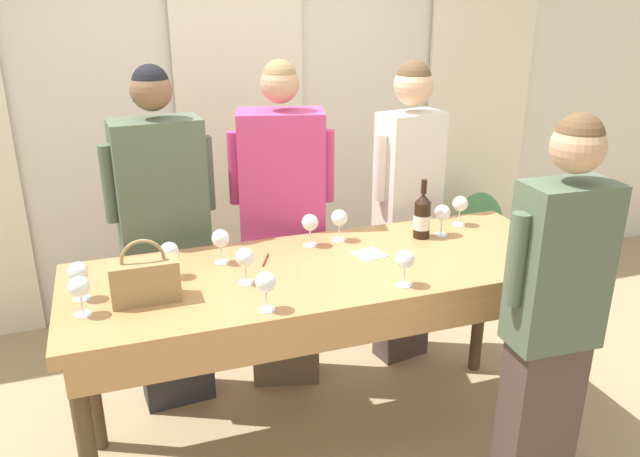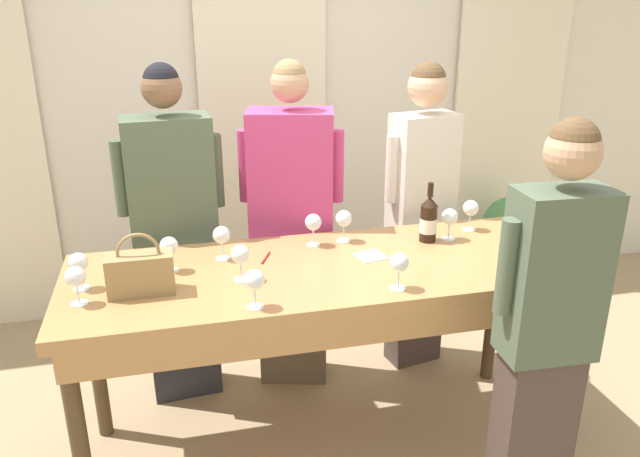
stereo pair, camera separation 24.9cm
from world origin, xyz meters
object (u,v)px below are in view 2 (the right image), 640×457
object	(u,v)px
wine_bottle	(429,220)
guest_pink_top	(292,229)
wine_glass_center_right	(78,264)
wine_glass_center_mid	(471,209)
wine_glass_front_mid	(553,242)
guest_cream_sweater	(420,211)
wine_glass_back_left	(313,223)
handbag	(140,273)
wine_glass_near_host	(344,219)
tasting_bar	(325,288)
wine_glass_back_right	(450,218)
potted_plant	(504,242)
wine_glass_by_handbag	(254,281)
wine_glass_by_bottle	(75,278)
guest_olive_jacket	(175,238)
wine_glass_front_right	(222,236)
wine_glass_front_left	(169,247)
wine_glass_center_left	(399,264)
wine_glass_back_mid	(240,255)
host_pouring	(546,333)

from	to	relation	value
wine_bottle	guest_pink_top	world-z (taller)	guest_pink_top
wine_glass_center_right	wine_glass_center_mid	bearing A→B (deg)	7.72
wine_glass_front_mid	guest_cream_sweater	size ratio (longest dim) A/B	0.09
wine_glass_center_mid	wine_glass_back_left	bearing A→B (deg)	-178.98
handbag	wine_glass_back_left	xyz separation A→B (m)	(0.80, 0.34, 0.02)
wine_glass_center_mid	wine_glass_near_host	distance (m)	0.68
tasting_bar	wine_glass_back_right	distance (m)	0.74
wine_glass_back_right	potted_plant	size ratio (longest dim) A/B	0.22
wine_glass_back_left	wine_glass_by_handbag	world-z (taller)	same
handbag	wine_glass_by_bottle	xyz separation A→B (m)	(-0.24, -0.04, 0.02)
wine_glass_center_mid	guest_olive_jacket	world-z (taller)	guest_olive_jacket
tasting_bar	potted_plant	distance (m)	2.29
wine_glass_by_handbag	wine_bottle	bearing A→B (deg)	28.13
wine_glass_back_right	wine_glass_by_handbag	distance (m)	1.15
wine_glass_back_right	wine_glass_by_handbag	bearing A→B (deg)	-154.73
wine_glass_near_host	guest_cream_sweater	bearing A→B (deg)	32.90
wine_glass_front_mid	wine_glass_front_right	bearing A→B (deg)	163.20
tasting_bar	wine_glass_front_left	world-z (taller)	wine_glass_front_left
guest_cream_sweater	guest_olive_jacket	bearing A→B (deg)	-180.00
wine_glass_center_left	wine_glass_back_left	size ratio (longest dim) A/B	1.00
wine_glass_back_mid	wine_glass_back_right	xyz separation A→B (m)	(1.06, 0.23, 0.00)
tasting_bar	potted_plant	world-z (taller)	tasting_bar
wine_glass_back_mid	wine_glass_by_bottle	xyz separation A→B (m)	(-0.65, -0.07, 0.00)
wine_glass_center_mid	host_pouring	distance (m)	0.97
wine_glass_front_left	guest_olive_jacket	distance (m)	0.54
tasting_bar	wine_glass_front_right	distance (m)	0.53
wine_glass_near_host	host_pouring	bearing A→B (deg)	-60.59
tasting_bar	wine_glass_by_handbag	distance (m)	0.51
guest_olive_jacket	guest_pink_top	distance (m)	0.62
wine_glass_by_handbag	wine_glass_near_host	bearing A→B (deg)	48.42
guest_olive_jacket	wine_glass_center_mid	bearing A→B (deg)	-13.62
guest_olive_jacket	guest_cream_sweater	size ratio (longest dim) A/B	1.02
wine_glass_front_mid	wine_glass_by_handbag	distance (m)	1.35
guest_pink_top	guest_cream_sweater	world-z (taller)	guest_pink_top
wine_glass_front_left	guest_pink_top	world-z (taller)	guest_pink_top
handbag	wine_glass_front_mid	size ratio (longest dim) A/B	1.66
wine_glass_back_right	wine_glass_near_host	bearing A→B (deg)	169.14
tasting_bar	wine_glass_front_mid	world-z (taller)	wine_glass_front_mid
potted_plant	wine_glass_center_mid	bearing A→B (deg)	-128.48
wine_glass_center_right	wine_glass_by_handbag	bearing A→B (deg)	-26.15
guest_cream_sweater	host_pouring	size ratio (longest dim) A/B	1.03
tasting_bar	wine_glass_by_bottle	world-z (taller)	wine_glass_by_bottle
wine_glass_near_host	guest_olive_jacket	size ratio (longest dim) A/B	0.09
wine_glass_back_right	wine_glass_center_left	bearing A→B (deg)	-133.19
wine_bottle	wine_glass_back_right	bearing A→B (deg)	-3.51
wine_glass_front_right	guest_olive_jacket	world-z (taller)	guest_olive_jacket
wine_bottle	wine_glass_back_right	world-z (taller)	wine_bottle
wine_glass_front_right	wine_glass_back_left	distance (m)	0.45
wine_glass_near_host	potted_plant	distance (m)	2.05
wine_glass_center_left	guest_cream_sweater	xyz separation A→B (m)	(0.48, 0.92, -0.12)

